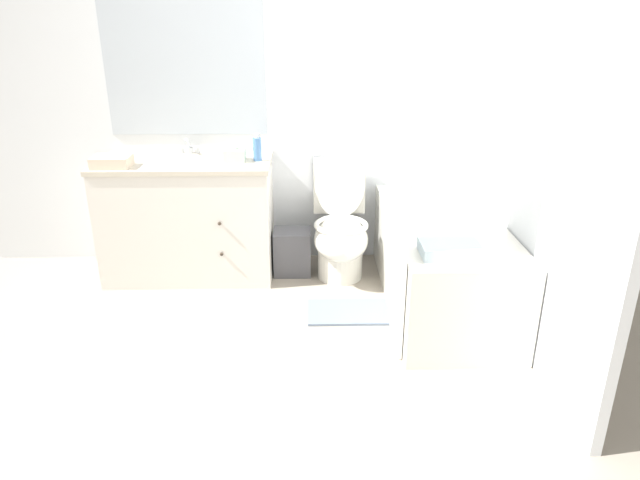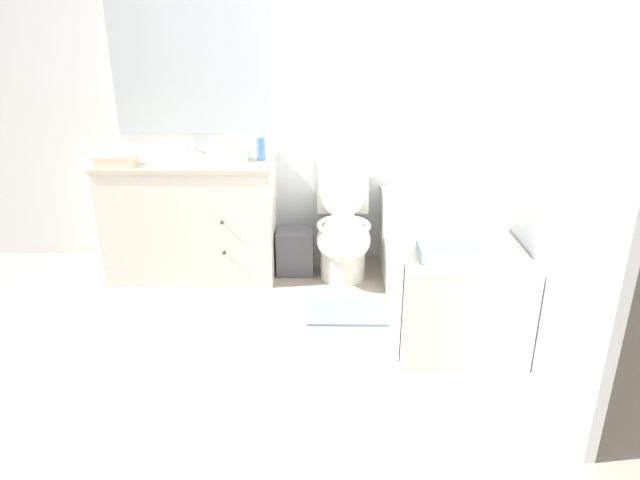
{
  "view_description": "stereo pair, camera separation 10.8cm",
  "coord_description": "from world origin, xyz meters",
  "px_view_note": "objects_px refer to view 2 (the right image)",
  "views": [
    {
      "loc": [
        0.12,
        -2.36,
        1.74
      ],
      "look_at": [
        0.18,
        0.75,
        0.49
      ],
      "focal_mm": 32.0,
      "sensor_mm": 36.0,
      "label": 1
    },
    {
      "loc": [
        0.22,
        -2.36,
        1.74
      ],
      "look_at": [
        0.18,
        0.75,
        0.49
      ],
      "focal_mm": 32.0,
      "sensor_mm": 36.0,
      "label": 2
    }
  ],
  "objects_px": {
    "bathtub": "(443,263)",
    "tissue_box": "(238,154)",
    "wastebasket": "(296,251)",
    "hand_towel_folded": "(117,160)",
    "vanity_cabinet": "(193,216)",
    "soap_dispenser": "(261,148)",
    "bath_mat": "(355,312)",
    "sink_faucet": "(194,147)",
    "toilet": "(343,229)",
    "bath_towel_folded": "(449,251)"
  },
  "relations": [
    {
      "from": "bath_towel_folded",
      "to": "wastebasket",
      "type": "bearing_deg",
      "value": 130.17
    },
    {
      "from": "hand_towel_folded",
      "to": "soap_dispenser",
      "type": "bearing_deg",
      "value": 9.62
    },
    {
      "from": "vanity_cabinet",
      "to": "bath_mat",
      "type": "bearing_deg",
      "value": -29.47
    },
    {
      "from": "hand_towel_folded",
      "to": "bath_towel_folded",
      "type": "xyz_separation_m",
      "value": [
        1.99,
        -0.85,
        -0.26
      ]
    },
    {
      "from": "bathtub",
      "to": "tissue_box",
      "type": "height_order",
      "value": "tissue_box"
    },
    {
      "from": "vanity_cabinet",
      "to": "sink_faucet",
      "type": "xyz_separation_m",
      "value": [
        -0.0,
        0.2,
        0.44
      ]
    },
    {
      "from": "bath_towel_folded",
      "to": "soap_dispenser",
      "type": "bearing_deg",
      "value": 136.73
    },
    {
      "from": "sink_faucet",
      "to": "bath_mat",
      "type": "distance_m",
      "value": 1.63
    },
    {
      "from": "wastebasket",
      "to": "bath_mat",
      "type": "bearing_deg",
      "value": -56.86
    },
    {
      "from": "bathtub",
      "to": "wastebasket",
      "type": "xyz_separation_m",
      "value": [
        -0.94,
        0.46,
        -0.12
      ]
    },
    {
      "from": "sink_faucet",
      "to": "hand_towel_folded",
      "type": "bearing_deg",
      "value": -138.3
    },
    {
      "from": "toilet",
      "to": "soap_dispenser",
      "type": "xyz_separation_m",
      "value": [
        -0.55,
        0.04,
        0.55
      ]
    },
    {
      "from": "bathtub",
      "to": "tissue_box",
      "type": "xyz_separation_m",
      "value": [
        -1.32,
        0.46,
        0.58
      ]
    },
    {
      "from": "sink_faucet",
      "to": "tissue_box",
      "type": "distance_m",
      "value": 0.41
    },
    {
      "from": "soap_dispenser",
      "to": "toilet",
      "type": "bearing_deg",
      "value": -4.27
    },
    {
      "from": "sink_faucet",
      "to": "vanity_cabinet",
      "type": "bearing_deg",
      "value": -90.0
    },
    {
      "from": "tissue_box",
      "to": "bath_towel_folded",
      "type": "relative_size",
      "value": 0.47
    },
    {
      "from": "vanity_cabinet",
      "to": "bath_towel_folded",
      "type": "xyz_separation_m",
      "value": [
        1.57,
        -1.03,
        0.17
      ]
    },
    {
      "from": "wastebasket",
      "to": "soap_dispenser",
      "type": "relative_size",
      "value": 1.76
    },
    {
      "from": "vanity_cabinet",
      "to": "tissue_box",
      "type": "distance_m",
      "value": 0.56
    },
    {
      "from": "tissue_box",
      "to": "bath_mat",
      "type": "xyz_separation_m",
      "value": [
        0.77,
        -0.6,
        -0.86
      ]
    },
    {
      "from": "bath_towel_folded",
      "to": "bath_mat",
      "type": "distance_m",
      "value": 0.84
    },
    {
      "from": "bathtub",
      "to": "vanity_cabinet",
      "type": "bearing_deg",
      "value": 163.84
    },
    {
      "from": "vanity_cabinet",
      "to": "bathtub",
      "type": "distance_m",
      "value": 1.73
    },
    {
      "from": "bath_mat",
      "to": "bathtub",
      "type": "bearing_deg",
      "value": 15.09
    },
    {
      "from": "toilet",
      "to": "bath_mat",
      "type": "xyz_separation_m",
      "value": [
        0.07,
        -0.57,
        -0.34
      ]
    },
    {
      "from": "vanity_cabinet",
      "to": "wastebasket",
      "type": "relative_size",
      "value": 3.62
    },
    {
      "from": "sink_faucet",
      "to": "hand_towel_folded",
      "type": "height_order",
      "value": "sink_faucet"
    },
    {
      "from": "sink_faucet",
      "to": "bathtub",
      "type": "distance_m",
      "value": 1.88
    },
    {
      "from": "wastebasket",
      "to": "hand_towel_folded",
      "type": "height_order",
      "value": "hand_towel_folded"
    },
    {
      "from": "soap_dispenser",
      "to": "vanity_cabinet",
      "type": "bearing_deg",
      "value": 177.87
    },
    {
      "from": "bathtub",
      "to": "hand_towel_folded",
      "type": "relative_size",
      "value": 6.41
    },
    {
      "from": "toilet",
      "to": "bathtub",
      "type": "relative_size",
      "value": 0.56
    },
    {
      "from": "toilet",
      "to": "soap_dispenser",
      "type": "relative_size",
      "value": 4.69
    },
    {
      "from": "sink_faucet",
      "to": "toilet",
      "type": "distance_m",
      "value": 1.19
    },
    {
      "from": "tissue_box",
      "to": "soap_dispenser",
      "type": "bearing_deg",
      "value": 2.58
    },
    {
      "from": "vanity_cabinet",
      "to": "bath_towel_folded",
      "type": "bearing_deg",
      "value": -33.27
    },
    {
      "from": "wastebasket",
      "to": "hand_towel_folded",
      "type": "bearing_deg",
      "value": -172.4
    },
    {
      "from": "vanity_cabinet",
      "to": "toilet",
      "type": "height_order",
      "value": "toilet"
    },
    {
      "from": "bathtub",
      "to": "tissue_box",
      "type": "distance_m",
      "value": 1.51
    },
    {
      "from": "sink_faucet",
      "to": "toilet",
      "type": "height_order",
      "value": "sink_faucet"
    },
    {
      "from": "sink_faucet",
      "to": "toilet",
      "type": "bearing_deg",
      "value": -13.94
    },
    {
      "from": "bathtub",
      "to": "soap_dispenser",
      "type": "xyz_separation_m",
      "value": [
        -1.17,
        0.46,
        0.62
      ]
    },
    {
      "from": "toilet",
      "to": "tissue_box",
      "type": "bearing_deg",
      "value": 177.19
    },
    {
      "from": "bath_towel_folded",
      "to": "sink_faucet",
      "type": "bearing_deg",
      "value": 141.9
    },
    {
      "from": "wastebasket",
      "to": "hand_towel_folded",
      "type": "distance_m",
      "value": 1.34
    },
    {
      "from": "vanity_cabinet",
      "to": "hand_towel_folded",
      "type": "relative_size",
      "value": 4.86
    },
    {
      "from": "vanity_cabinet",
      "to": "wastebasket",
      "type": "height_order",
      "value": "vanity_cabinet"
    },
    {
      "from": "vanity_cabinet",
      "to": "hand_towel_folded",
      "type": "distance_m",
      "value": 0.63
    },
    {
      "from": "vanity_cabinet",
      "to": "sink_faucet",
      "type": "bearing_deg",
      "value": 90.0
    }
  ]
}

